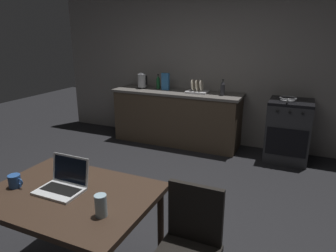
{
  "coord_description": "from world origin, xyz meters",
  "views": [
    {
      "loc": [
        1.37,
        -2.28,
        1.82
      ],
      "look_at": [
        0.01,
        0.76,
        0.79
      ],
      "focal_mm": 32.51,
      "sensor_mm": 36.0,
      "label": 1
    }
  ],
  "objects_px": {
    "stove_oven": "(288,130)",
    "dining_table": "(71,202)",
    "coffee_mug": "(15,181)",
    "bottle_b": "(158,82)",
    "electric_kettle": "(142,81)",
    "bottle": "(223,88)",
    "drinking_glass": "(101,205)",
    "dish_rack": "(197,90)",
    "frying_pan": "(288,99)",
    "laptop": "(63,184)",
    "chair": "(189,243)",
    "cereal_box": "(165,82)"
  },
  "relations": [
    {
      "from": "bottle_b",
      "to": "dish_rack",
      "type": "bearing_deg",
      "value": -6.21
    },
    {
      "from": "stove_oven",
      "to": "laptop",
      "type": "distance_m",
      "value": 3.43
    },
    {
      "from": "dining_table",
      "to": "coffee_mug",
      "type": "distance_m",
      "value": 0.45
    },
    {
      "from": "stove_oven",
      "to": "dining_table",
      "type": "bearing_deg",
      "value": -112.32
    },
    {
      "from": "stove_oven",
      "to": "bottle",
      "type": "relative_size",
      "value": 3.56
    },
    {
      "from": "drinking_glass",
      "to": "bottle_b",
      "type": "bearing_deg",
      "value": 110.2
    },
    {
      "from": "dining_table",
      "to": "dish_rack",
      "type": "distance_m",
      "value": 3.16
    },
    {
      "from": "laptop",
      "to": "bottle",
      "type": "distance_m",
      "value": 3.11
    },
    {
      "from": "chair",
      "to": "electric_kettle",
      "type": "height_order",
      "value": "electric_kettle"
    },
    {
      "from": "chair",
      "to": "electric_kettle",
      "type": "bearing_deg",
      "value": 135.73
    },
    {
      "from": "dining_table",
      "to": "cereal_box",
      "type": "distance_m",
      "value": 3.26
    },
    {
      "from": "frying_pan",
      "to": "dining_table",
      "type": "bearing_deg",
      "value": -111.66
    },
    {
      "from": "bottle_b",
      "to": "dining_table",
      "type": "bearing_deg",
      "value": -74.92
    },
    {
      "from": "dining_table",
      "to": "electric_kettle",
      "type": "bearing_deg",
      "value": 109.9
    },
    {
      "from": "chair",
      "to": "cereal_box",
      "type": "xyz_separation_m",
      "value": [
        -1.55,
        3.03,
        0.54
      ]
    },
    {
      "from": "chair",
      "to": "bottle",
      "type": "distance_m",
      "value": 3.06
    },
    {
      "from": "frying_pan",
      "to": "stove_oven",
      "type": "bearing_deg",
      "value": 27.04
    },
    {
      "from": "cereal_box",
      "to": "dining_table",
      "type": "bearing_deg",
      "value": -77.48
    },
    {
      "from": "chair",
      "to": "frying_pan",
      "type": "bearing_deg",
      "value": 94.9
    },
    {
      "from": "bottle",
      "to": "electric_kettle",
      "type": "bearing_deg",
      "value": 178.0
    },
    {
      "from": "dining_table",
      "to": "bottle_b",
      "type": "xyz_separation_m",
      "value": [
        -0.87,
        3.22,
        0.34
      ]
    },
    {
      "from": "coffee_mug",
      "to": "dish_rack",
      "type": "bearing_deg",
      "value": 84.93
    },
    {
      "from": "chair",
      "to": "drinking_glass",
      "type": "height_order",
      "value": "drinking_glass"
    },
    {
      "from": "coffee_mug",
      "to": "cereal_box",
      "type": "bearing_deg",
      "value": 94.94
    },
    {
      "from": "dining_table",
      "to": "chair",
      "type": "bearing_deg",
      "value": 8.89
    },
    {
      "from": "stove_oven",
      "to": "bottle_b",
      "type": "bearing_deg",
      "value": 177.81
    },
    {
      "from": "stove_oven",
      "to": "drinking_glass",
      "type": "relative_size",
      "value": 6.35
    },
    {
      "from": "electric_kettle",
      "to": "frying_pan",
      "type": "distance_m",
      "value": 2.38
    },
    {
      "from": "dining_table",
      "to": "frying_pan",
      "type": "height_order",
      "value": "frying_pan"
    },
    {
      "from": "electric_kettle",
      "to": "stove_oven",
      "type": "bearing_deg",
      "value": -0.06
    },
    {
      "from": "bottle",
      "to": "frying_pan",
      "type": "xyz_separation_m",
      "value": [
        0.95,
        0.02,
        -0.09
      ]
    },
    {
      "from": "dish_rack",
      "to": "bottle_b",
      "type": "xyz_separation_m",
      "value": [
        -0.73,
        0.08,
        0.07
      ]
    },
    {
      "from": "dining_table",
      "to": "electric_kettle",
      "type": "distance_m",
      "value": 3.36
    },
    {
      "from": "frying_pan",
      "to": "drinking_glass",
      "type": "xyz_separation_m",
      "value": [
        -0.87,
        -3.26,
        -0.11
      ]
    },
    {
      "from": "laptop",
      "to": "drinking_glass",
      "type": "height_order",
      "value": "laptop"
    },
    {
      "from": "electric_kettle",
      "to": "coffee_mug",
      "type": "xyz_separation_m",
      "value": [
        0.72,
        -3.24,
        -0.23
      ]
    },
    {
      "from": "frying_pan",
      "to": "cereal_box",
      "type": "bearing_deg",
      "value": 178.55
    },
    {
      "from": "laptop",
      "to": "coffee_mug",
      "type": "height_order",
      "value": "laptop"
    },
    {
      "from": "dining_table",
      "to": "chair",
      "type": "relative_size",
      "value": 1.35
    },
    {
      "from": "chair",
      "to": "frying_pan",
      "type": "distance_m",
      "value": 3.04
    },
    {
      "from": "stove_oven",
      "to": "bottle_b",
      "type": "relative_size",
      "value": 3.59
    },
    {
      "from": "drinking_glass",
      "to": "bottle_b",
      "type": "relative_size",
      "value": 0.57
    },
    {
      "from": "stove_oven",
      "to": "frying_pan",
      "type": "bearing_deg",
      "value": -152.96
    },
    {
      "from": "coffee_mug",
      "to": "stove_oven",
      "type": "bearing_deg",
      "value": 62.13
    },
    {
      "from": "chair",
      "to": "bottle_b",
      "type": "distance_m",
      "value": 3.57
    },
    {
      "from": "electric_kettle",
      "to": "drinking_glass",
      "type": "height_order",
      "value": "electric_kettle"
    },
    {
      "from": "frying_pan",
      "to": "chair",
      "type": "bearing_deg",
      "value": -97.4
    },
    {
      "from": "electric_kettle",
      "to": "bottle",
      "type": "height_order",
      "value": "electric_kettle"
    },
    {
      "from": "laptop",
      "to": "drinking_glass",
      "type": "bearing_deg",
      "value": -5.33
    },
    {
      "from": "electric_kettle",
      "to": "coffee_mug",
      "type": "bearing_deg",
      "value": -77.52
    }
  ]
}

